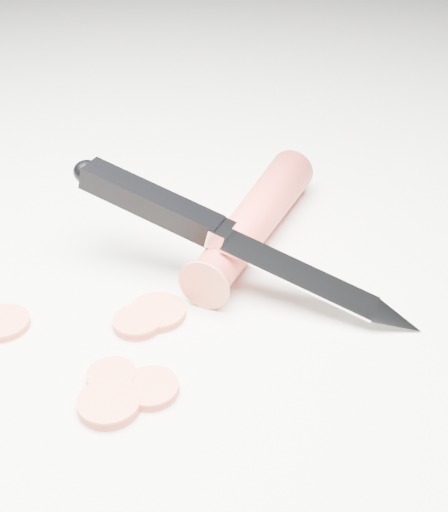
{
  "coord_description": "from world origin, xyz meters",
  "views": [
    {
      "loc": [
        0.09,
        -0.39,
        0.31
      ],
      "look_at": [
        0.06,
        0.04,
        0.02
      ],
      "focal_mm": 50.0,
      "sensor_mm": 36.0,
      "label": 1
    }
  ],
  "objects": [
    {
      "name": "carrot_slice_0",
      "position": [
        0.02,
        -0.08,
        0.0
      ],
      "size": [
        0.03,
        0.03,
        0.01
      ],
      "primitive_type": "cylinder",
      "color": "#ED704C",
      "rests_on": "ground"
    },
    {
      "name": "ground",
      "position": [
        0.0,
        0.0,
        0.0
      ],
      "size": [
        2.4,
        2.4,
        0.0
      ],
      "primitive_type": "plane",
      "color": "silver",
      "rests_on": "ground"
    },
    {
      "name": "carrot_slice_1",
      "position": [
        -0.08,
        -0.03,
        0.0
      ],
      "size": [
        0.04,
        0.04,
        0.01
      ],
      "primitive_type": "cylinder",
      "color": "#ED704C",
      "rests_on": "ground"
    },
    {
      "name": "carrot_slice_5",
      "position": [
        0.0,
        -0.1,
        0.0
      ],
      "size": [
        0.04,
        0.04,
        0.01
      ],
      "primitive_type": "cylinder",
      "color": "#ED704C",
      "rests_on": "ground"
    },
    {
      "name": "carrot",
      "position": [
        0.08,
        0.09,
        0.02
      ],
      "size": [
        0.09,
        0.19,
        0.03
      ],
      "primitive_type": "cylinder",
      "rotation": [
        1.57,
        0.0,
        -0.34
      ],
      "color": "#E93D32",
      "rests_on": "ground"
    },
    {
      "name": "kitchen_knife",
      "position": [
        0.07,
        0.03,
        0.04
      ],
      "size": [
        0.26,
        0.11,
        0.08
      ],
      "primitive_type": null,
      "color": "silver",
      "rests_on": "ground"
    },
    {
      "name": "carrot_slice_4",
      "position": [
        0.01,
        -0.02,
        0.0
      ],
      "size": [
        0.03,
        0.03,
        0.01
      ],
      "primitive_type": "cylinder",
      "color": "#ED704C",
      "rests_on": "ground"
    },
    {
      "name": "carrot_slice_2",
      "position": [
        -0.0,
        -0.08,
        0.0
      ],
      "size": [
        0.03,
        0.03,
        0.01
      ],
      "primitive_type": "cylinder",
      "color": "#ED704C",
      "rests_on": "ground"
    },
    {
      "name": "carrot_slice_3",
      "position": [
        0.02,
        -0.01,
        0.0
      ],
      "size": [
        0.04,
        0.04,
        0.01
      ],
      "primitive_type": "cylinder",
      "color": "#ED704C",
      "rests_on": "ground"
    }
  ]
}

